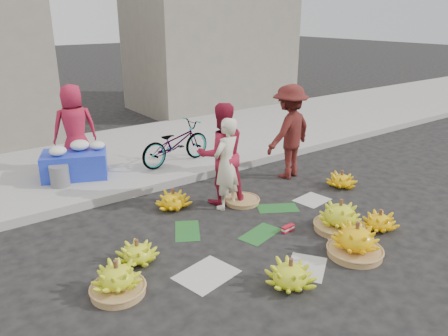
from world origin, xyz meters
TOP-DOWN VIEW (x-y plane):
  - ground at (0.00, 0.00)m, footprint 80.00×80.00m
  - curb at (0.00, 2.20)m, footprint 40.00×0.25m
  - sidewalk at (0.00, 4.30)m, footprint 40.00×4.00m
  - building_right at (4.50, 7.70)m, footprint 5.00×3.00m
  - newspaper_scatter at (0.00, -0.80)m, footprint 3.20×1.80m
  - banana_leaves at (-0.10, 0.20)m, footprint 2.00×1.00m
  - banana_bunch_0 at (-2.32, -0.32)m, footprint 0.61×0.61m
  - banana_bunch_1 at (-0.64, -1.36)m, footprint 0.66×0.66m
  - banana_bunch_2 at (0.53, -1.36)m, footprint 0.71×0.71m
  - banana_bunch_3 at (1.40, -1.11)m, footprint 0.53×0.53m
  - banana_bunch_4 at (0.92, -0.77)m, footprint 0.81×0.81m
  - banana_bunch_5 at (2.27, 0.31)m, footprint 0.61×0.61m
  - banana_bunch_6 at (-1.85, 0.16)m, footprint 0.55×0.55m
  - banana_bunch_7 at (-0.67, 1.30)m, footprint 0.54×0.54m
  - basket_spare at (0.37, 0.82)m, footprint 0.72×0.72m
  - incense_stack at (0.28, -0.38)m, footprint 0.22×0.09m
  - vendor_cream at (0.06, 0.84)m, footprint 0.63×0.51m
  - vendor_red at (0.12, 1.05)m, footprint 0.97×0.86m
  - man_striped at (1.86, 1.29)m, footprint 1.26×0.87m
  - flower_table at (-1.55, 3.36)m, footprint 1.32×1.09m
  - grey_bucket at (-1.93, 3.07)m, footprint 0.33×0.33m
  - flower_vendor at (-1.37, 3.74)m, footprint 0.88×0.65m
  - bicycle at (0.34, 2.93)m, footprint 0.75×1.65m

SIDE VIEW (x-z plane):
  - ground at x=0.00m, z-range 0.00..0.00m
  - newspaper_scatter at x=0.00m, z-range 0.00..0.01m
  - banana_leaves at x=-0.10m, z-range 0.00..0.01m
  - basket_spare at x=0.37m, z-range 0.00..0.07m
  - incense_stack at x=0.28m, z-range 0.01..0.09m
  - sidewalk at x=0.00m, z-range 0.00..0.12m
  - curb at x=0.00m, z-range 0.00..0.15m
  - banana_bunch_5 at x=2.27m, z-range -0.02..0.30m
  - banana_bunch_3 at x=1.40m, z-range -0.02..0.30m
  - banana_bunch_6 at x=-1.85m, z-range -0.02..0.30m
  - banana_bunch_7 at x=-0.67m, z-range -0.02..0.32m
  - banana_bunch_1 at x=-0.64m, z-range -0.02..0.34m
  - banana_bunch_0 at x=-2.32m, z-range -0.03..0.40m
  - banana_bunch_2 at x=0.53m, z-range -0.03..0.45m
  - banana_bunch_4 at x=0.92m, z-range -0.03..0.45m
  - grey_bucket at x=-1.93m, z-range 0.12..0.49m
  - flower_table at x=-1.55m, z-range 0.06..0.72m
  - bicycle at x=0.34m, z-range 0.12..0.96m
  - vendor_cream at x=0.06m, z-range 0.00..1.49m
  - vendor_red at x=0.12m, z-range 0.00..1.68m
  - man_striped at x=1.86m, z-range 0.00..1.78m
  - flower_vendor at x=-1.37m, z-range 0.12..1.77m
  - building_right at x=4.50m, z-range 0.00..5.00m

